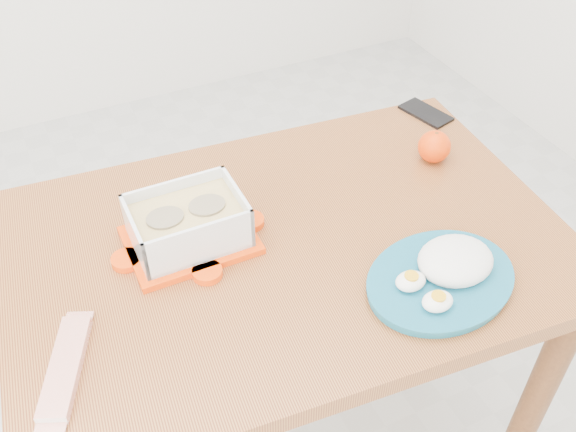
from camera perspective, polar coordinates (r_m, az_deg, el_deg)
name	(u,v)px	position (r m, az deg, el deg)	size (l,w,h in m)	color
ground	(227,424)	(1.85, -5.46, -17.92)	(3.50, 3.50, 0.00)	#B7B7B2
dining_table	(288,281)	(1.30, 0.00, -5.81)	(1.11, 0.79, 0.75)	#A0642D
food_container	(188,224)	(1.19, -8.89, -0.68)	(0.23, 0.18, 0.10)	#FF4307
orange_fruit	(434,147)	(1.43, 12.88, 6.04)	(0.07, 0.07, 0.07)	#FF4505
rice_plate	(446,271)	(1.16, 13.85, -4.80)	(0.32, 0.32, 0.08)	#16607B
candy_bar	(65,367)	(1.08, -19.18, -12.57)	(0.19, 0.05, 0.02)	red
smartphone	(426,113)	(1.60, 12.14, 8.94)	(0.06, 0.12, 0.01)	black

